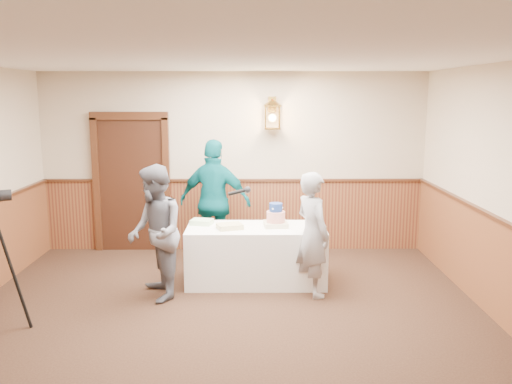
# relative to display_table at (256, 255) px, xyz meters

# --- Properties ---
(ground) EXTENTS (7.00, 7.00, 0.00)m
(ground) POSITION_rel_display_table_xyz_m (-0.34, -1.90, -0.38)
(ground) COLOR black
(ground) RESTS_ON ground
(room_shell) EXTENTS (6.02, 7.02, 2.81)m
(room_shell) POSITION_rel_display_table_xyz_m (-0.40, -1.45, 1.15)
(room_shell) COLOR #C0AE90
(room_shell) RESTS_ON ground
(display_table) EXTENTS (1.80, 0.80, 0.75)m
(display_table) POSITION_rel_display_table_xyz_m (0.00, 0.00, 0.00)
(display_table) COLOR white
(display_table) RESTS_ON ground
(tiered_cake) EXTENTS (0.32, 0.32, 0.31)m
(tiered_cake) POSITION_rel_display_table_xyz_m (0.26, 0.03, 0.50)
(tiered_cake) COLOR beige
(tiered_cake) RESTS_ON display_table
(sheet_cake_yellow) EXTENTS (0.37, 0.32, 0.06)m
(sheet_cake_yellow) POSITION_rel_display_table_xyz_m (-0.34, -0.09, 0.41)
(sheet_cake_yellow) COLOR #D7C481
(sheet_cake_yellow) RESTS_ON display_table
(sheet_cake_green) EXTENTS (0.32, 0.27, 0.06)m
(sheet_cake_green) POSITION_rel_display_table_xyz_m (-0.72, 0.16, 0.41)
(sheet_cake_green) COLOR #B9E7A3
(sheet_cake_green) RESTS_ON display_table
(interviewer) EXTENTS (1.57, 0.96, 1.64)m
(interviewer) POSITION_rel_display_table_xyz_m (-1.21, -0.57, 0.44)
(interviewer) COLOR slate
(interviewer) RESTS_ON ground
(baker) EXTENTS (0.59, 0.67, 1.54)m
(baker) POSITION_rel_display_table_xyz_m (0.69, -0.45, 0.40)
(baker) COLOR #96969C
(baker) RESTS_ON ground
(assistant_p) EXTENTS (1.15, 0.71, 1.82)m
(assistant_p) POSITION_rel_display_table_xyz_m (-0.59, 0.87, 0.54)
(assistant_p) COLOR #085C63
(assistant_p) RESTS_ON ground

